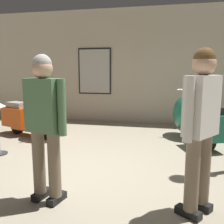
{
  "coord_description": "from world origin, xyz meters",
  "views": [
    {
      "loc": [
        1.15,
        -3.66,
        1.53
      ],
      "look_at": [
        -0.1,
        1.89,
        0.58
      ],
      "focal_mm": 40.73,
      "sensor_mm": 36.0,
      "label": 1
    }
  ],
  "objects_px": {
    "scooter_1": "(193,117)",
    "visitor_0": "(201,122)",
    "visitor_1": "(45,119)",
    "scooter_0": "(36,118)"
  },
  "relations": [
    {
      "from": "scooter_1",
      "to": "visitor_0",
      "type": "relative_size",
      "value": 1.07
    },
    {
      "from": "scooter_0",
      "to": "scooter_1",
      "type": "height_order",
      "value": "scooter_1"
    },
    {
      "from": "scooter_0",
      "to": "visitor_1",
      "type": "bearing_deg",
      "value": -39.99
    },
    {
      "from": "scooter_1",
      "to": "visitor_1",
      "type": "xyz_separation_m",
      "value": [
        -1.88,
        -3.13,
        0.48
      ]
    },
    {
      "from": "scooter_0",
      "to": "visitor_1",
      "type": "height_order",
      "value": "visitor_1"
    },
    {
      "from": "scooter_1",
      "to": "visitor_0",
      "type": "height_order",
      "value": "visitor_0"
    },
    {
      "from": "scooter_1",
      "to": "visitor_0",
      "type": "xyz_separation_m",
      "value": [
        -0.2,
        -3.03,
        0.51
      ]
    },
    {
      "from": "scooter_0",
      "to": "visitor_1",
      "type": "relative_size",
      "value": 1.01
    },
    {
      "from": "visitor_1",
      "to": "scooter_0",
      "type": "bearing_deg",
      "value": 44.12
    },
    {
      "from": "scooter_0",
      "to": "scooter_1",
      "type": "distance_m",
      "value": 3.5
    }
  ]
}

